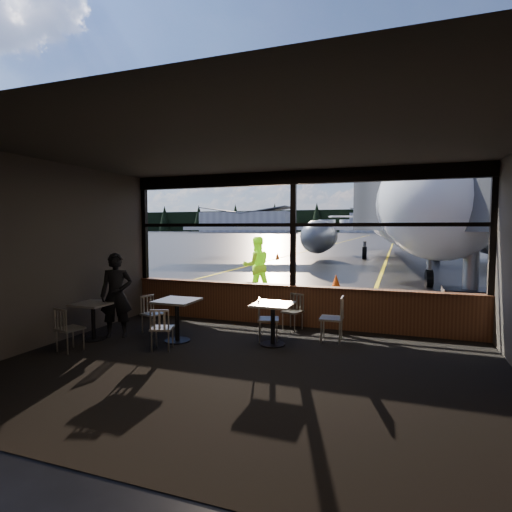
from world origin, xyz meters
The scene contains 32 objects.
ground_plane centered at (0.00, 120.00, 0.00)m, with size 520.00×520.00×0.00m, color black.
carpet_floor centered at (0.00, -3.00, 0.01)m, with size 8.00×6.00×0.01m, color black.
ceiling centered at (0.00, -3.00, 3.50)m, with size 8.00×6.00×0.04m, color #38332D.
wall_left centered at (-4.00, -3.00, 1.75)m, with size 0.04×6.00×3.50m, color #463E38.
wall_back centered at (0.00, -6.00, 1.75)m, with size 8.00×0.04×3.50m, color #463E38.
window_sill centered at (0.00, 0.00, 0.45)m, with size 8.00×0.28×0.90m, color #5B301B.
window_header centered at (0.00, 0.00, 3.35)m, with size 8.00×0.18×0.30m, color black.
mullion_left centered at (-3.95, 0.00, 2.20)m, with size 0.12×0.12×2.60m, color black.
mullion_centre centered at (0.00, 0.00, 2.20)m, with size 0.12×0.12×2.60m, color black.
mullion_right centered at (3.95, 0.00, 2.20)m, with size 0.12×0.12×2.60m, color black.
window_transom centered at (0.00, 0.00, 2.30)m, with size 8.00×0.10×0.08m, color black.
airliner centered at (2.43, 20.11, 5.76)m, with size 31.42×37.70×11.52m, color white, non-canonical shape.
jet_bridge centered at (3.60, 5.50, 2.54)m, with size 9.52×11.64×5.08m, color #2F2F32, non-canonical shape.
cafe_table_near centered at (0.03, -1.62, 0.40)m, with size 0.73×0.73×0.81m, color #A6A299, non-canonical shape.
cafe_table_mid centered at (-1.81, -2.02, 0.42)m, with size 0.76×0.76×0.83m, color #9A968D, non-canonical shape.
cafe_table_left centered at (-3.44, -2.48, 0.37)m, with size 0.68×0.68×0.75m, color #A8A39A, non-canonical shape.
chair_near_e centered at (1.04, -1.03, 0.46)m, with size 0.50×0.50×0.91m, color #B0AB9F, non-canonical shape.
chair_near_w centered at (-0.14, -1.39, 0.43)m, with size 0.47×0.47×0.86m, color #B4B0A3, non-canonical shape.
chair_near_n centered at (0.10, -0.40, 0.40)m, with size 0.43×0.43×0.80m, color #BCB6AA, non-canonical shape.
chair_mid_s centered at (-1.79, -2.59, 0.40)m, with size 0.43×0.43×0.79m, color #BCB6A9, non-canonical shape.
chair_mid_w centered at (-2.63, -1.64, 0.40)m, with size 0.44×0.44×0.80m, color #BCB8AA, non-canonical shape.
chair_left_s centered at (-3.30, -3.23, 0.41)m, with size 0.45×0.45×0.82m, color #ADA99C, non-canonical shape.
passenger centered at (-3.14, -2.15, 0.86)m, with size 0.63×0.41×1.73m, color black.
ground_crew centered at (-2.18, 3.65, 0.97)m, with size 0.94×0.74×1.94m, color #BFF219.
cone_nose centered at (0.10, 6.02, 0.26)m, with size 0.37×0.37×0.51m, color #F65D07.
cone_wing centered at (-5.94, 18.71, 0.22)m, with size 0.32×0.32×0.45m, color #FF5B08.
hangar_left centered at (-70.00, 180.00, 5.50)m, with size 45.00×18.00×11.00m, color silver, non-canonical shape.
hangar_mid centered at (0.00, 185.00, 5.00)m, with size 38.00×15.00×10.00m, color silver, non-canonical shape.
fuel_tank_a centered at (-30.00, 182.00, 3.00)m, with size 8.00×8.00×6.00m, color silver.
fuel_tank_b centered at (-20.00, 182.00, 3.00)m, with size 8.00×8.00×6.00m, color silver.
fuel_tank_c centered at (-10.00, 182.00, 3.00)m, with size 8.00×8.00×6.00m, color silver.
treeline centered at (0.00, 210.00, 6.00)m, with size 360.00×3.00×12.00m, color black.
Camera 1 is at (2.24, -8.76, 2.24)m, focal length 28.00 mm.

